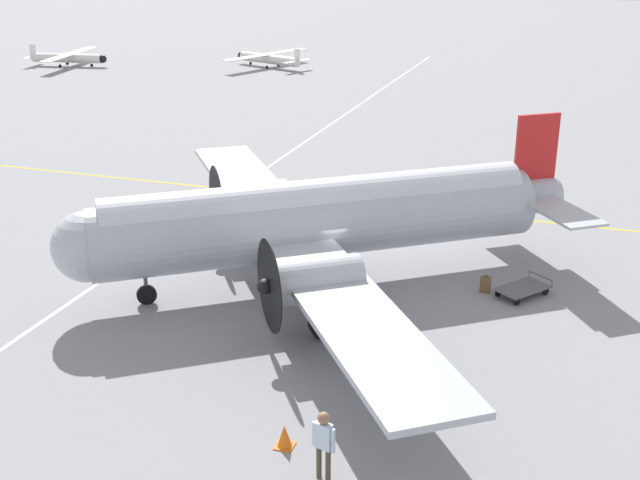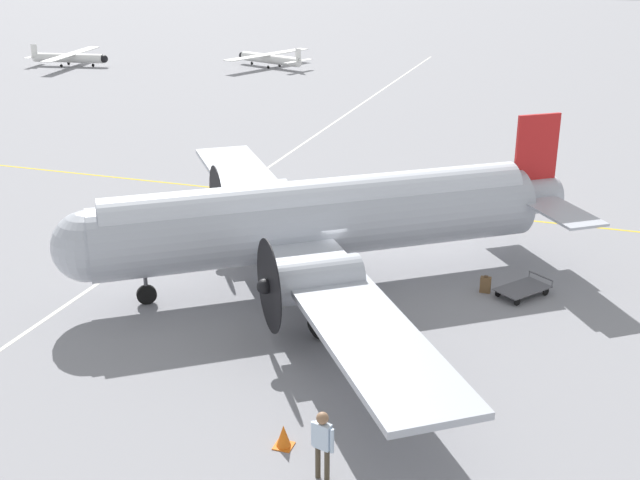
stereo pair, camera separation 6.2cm
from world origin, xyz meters
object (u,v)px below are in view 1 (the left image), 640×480
object	(u,v)px
light_aircraft_taxiing	(268,58)
light_aircraft_distant	(69,58)
baggage_cart	(523,288)
traffic_cone	(284,437)
crew_foreground	(324,439)
suitcase_near_door	(485,284)
airliner_main	(309,219)

from	to	relation	value
light_aircraft_taxiing	light_aircraft_distant	bearing A→B (deg)	37.97
baggage_cart	light_aircraft_distant	size ratio (longest dim) A/B	0.21
light_aircraft_distant	traffic_cone	bearing A→B (deg)	-60.24
crew_foreground	baggage_cart	size ratio (longest dim) A/B	0.82
traffic_cone	suitcase_near_door	bearing A→B (deg)	72.29
baggage_cart	light_aircraft_distant	bearing A→B (deg)	-94.06
airliner_main	light_aircraft_distant	xyz separation A→B (m)	(-39.94, 42.31, -1.68)
light_aircraft_distant	traffic_cone	xyz separation A→B (m)	(42.72, -52.17, -0.55)
suitcase_near_door	light_aircraft_distant	distance (m)	61.86
crew_foreground	baggage_cart	xyz separation A→B (m)	(3.51, 12.18, -0.86)
light_aircraft_distant	suitcase_near_door	bearing A→B (deg)	-51.14
light_aircraft_distant	light_aircraft_taxiing	distance (m)	19.63
crew_foreground	suitcase_near_door	bearing A→B (deg)	95.00
light_aircraft_taxiing	traffic_cone	world-z (taller)	light_aircraft_taxiing
suitcase_near_door	baggage_cart	xyz separation A→B (m)	(1.31, 0.13, -0.03)
airliner_main	crew_foreground	world-z (taller)	airliner_main
crew_foreground	light_aircraft_taxiing	world-z (taller)	light_aircraft_taxiing
light_aircraft_taxiing	crew_foreground	bearing A→B (deg)	134.17
light_aircraft_distant	crew_foreground	bearing A→B (deg)	-59.86
light_aircraft_distant	light_aircraft_taxiing	world-z (taller)	light_aircraft_taxiing
light_aircraft_taxiing	traffic_cone	xyz separation A→B (m)	(23.95, -57.93, -0.56)
airliner_main	suitcase_near_door	distance (m)	6.82
suitcase_near_door	airliner_main	bearing A→B (deg)	-168.79
baggage_cart	light_aircraft_taxiing	world-z (taller)	light_aircraft_taxiing
suitcase_near_door	light_aircraft_taxiing	bearing A→B (deg)	120.43
light_aircraft_distant	traffic_cone	distance (m)	67.43
baggage_cart	traffic_cone	distance (m)	12.26
airliner_main	light_aircraft_taxiing	size ratio (longest dim) A/B	2.08
airliner_main	light_aircraft_distant	size ratio (longest dim) A/B	2.05
crew_foreground	baggage_cart	world-z (taller)	crew_foreground
traffic_cone	baggage_cart	bearing A→B (deg)	66.62
airliner_main	traffic_cone	size ratio (longest dim) A/B	35.65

